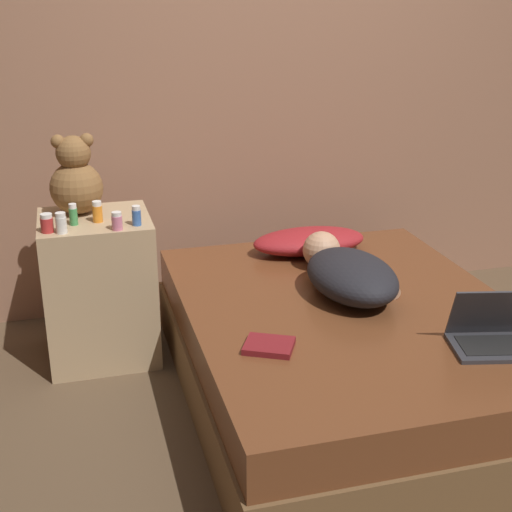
# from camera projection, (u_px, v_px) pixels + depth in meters

# --- Properties ---
(ground_plane) EXTENTS (12.00, 12.00, 0.00)m
(ground_plane) POSITION_uv_depth(u_px,v_px,m) (346.00, 393.00, 3.21)
(ground_plane) COLOR brown
(wall_back) EXTENTS (8.00, 0.06, 2.60)m
(wall_back) POSITION_uv_depth(u_px,v_px,m) (273.00, 69.00, 3.83)
(wall_back) COLOR #996B51
(wall_back) RESTS_ON ground_plane
(bed) EXTENTS (1.41, 1.83, 0.43)m
(bed) POSITION_uv_depth(u_px,v_px,m) (348.00, 351.00, 3.13)
(bed) COLOR brown
(bed) RESTS_ON ground_plane
(nightstand) EXTENTS (0.51, 0.48, 0.71)m
(nightstand) POSITION_uv_depth(u_px,v_px,m) (100.00, 288.00, 3.43)
(nightstand) COLOR tan
(nightstand) RESTS_ON ground_plane
(pillow) EXTENTS (0.59, 0.30, 0.12)m
(pillow) POSITION_uv_depth(u_px,v_px,m) (309.00, 241.00, 3.65)
(pillow) COLOR maroon
(pillow) RESTS_ON bed
(person_lying) EXTENTS (0.39, 0.73, 0.19)m
(person_lying) POSITION_uv_depth(u_px,v_px,m) (348.00, 272.00, 3.17)
(person_lying) COLOR black
(person_lying) RESTS_ON bed
(laptop) EXTENTS (0.36, 0.29, 0.23)m
(laptop) POSITION_uv_depth(u_px,v_px,m) (493.00, 334.00, 2.70)
(laptop) COLOR #333338
(laptop) RESTS_ON bed
(teddy_bear) EXTENTS (0.25, 0.25, 0.38)m
(teddy_bear) POSITION_uv_depth(u_px,v_px,m) (76.00, 179.00, 3.32)
(teddy_bear) COLOR brown
(teddy_bear) RESTS_ON nightstand
(bottle_blue) EXTENTS (0.04, 0.04, 0.09)m
(bottle_blue) POSITION_uv_depth(u_px,v_px,m) (136.00, 216.00, 3.19)
(bottle_blue) COLOR #3866B2
(bottle_blue) RESTS_ON nightstand
(bottle_white) EXTENTS (0.05, 0.05, 0.09)m
(bottle_white) POSITION_uv_depth(u_px,v_px,m) (61.00, 223.00, 3.09)
(bottle_white) COLOR white
(bottle_white) RESTS_ON nightstand
(bottle_green) EXTENTS (0.04, 0.04, 0.10)m
(bottle_green) POSITION_uv_depth(u_px,v_px,m) (73.00, 215.00, 3.19)
(bottle_green) COLOR #3D8E4C
(bottle_green) RESTS_ON nightstand
(bottle_pink) EXTENTS (0.05, 0.05, 0.08)m
(bottle_pink) POSITION_uv_depth(u_px,v_px,m) (117.00, 221.00, 3.13)
(bottle_pink) COLOR pink
(bottle_pink) RESTS_ON nightstand
(bottle_orange) EXTENTS (0.04, 0.04, 0.10)m
(bottle_orange) POSITION_uv_depth(u_px,v_px,m) (97.00, 212.00, 3.23)
(bottle_orange) COLOR orange
(bottle_orange) RESTS_ON nightstand
(bottle_red) EXTENTS (0.06, 0.06, 0.08)m
(bottle_red) POSITION_uv_depth(u_px,v_px,m) (47.00, 223.00, 3.10)
(bottle_red) COLOR #B72D2D
(bottle_red) RESTS_ON nightstand
(book) EXTENTS (0.23, 0.22, 0.02)m
(book) POSITION_uv_depth(u_px,v_px,m) (269.00, 346.00, 2.69)
(book) COLOR maroon
(book) RESTS_ON bed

